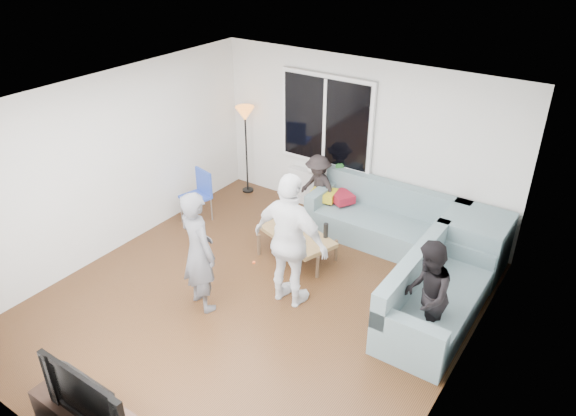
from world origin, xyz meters
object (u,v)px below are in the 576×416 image
Objects in this scene: coffee_table at (297,246)px; player_right at (291,242)px; floor_lamp at (246,151)px; spectator_right at (426,296)px; sofa_right_section at (438,292)px; player_left at (198,252)px; sofa_back_section at (384,217)px; side_chair at (195,198)px; television at (94,393)px; spectator_back at (318,188)px.

player_right is (0.47, -0.87, 0.69)m from coffee_table.
spectator_right is (4.07, -1.95, -0.11)m from floor_lamp.
sofa_right_section is 2.93m from player_left.
player_left is 1.20× the size of spectator_right.
sofa_back_section is at bearing -97.80° from player_left.
sofa_right_section is 1.87m from player_right.
player_right reaches higher than side_chair.
side_chair is at bearing 121.46° from television.
floor_lamp reaches higher than spectator_right.
floor_lamp is at bearing 146.02° from coffee_table.
coffee_table is at bearing 94.75° from television.
coffee_table is at bearing -126.95° from sofa_back_section.
side_chair reaches higher than sofa_back_section.
player_left is 1.43× the size of spectator_back.
coffee_table is 1.73m from player_left.
side_chair is at bearing 87.83° from sofa_right_section.
side_chair is at bearing -157.53° from sofa_back_section.
player_right is at bearing 86.54° from television.
sofa_back_section is at bearing -4.05° from floor_lamp.
player_right reaches higher than coffee_table.
television reaches higher than sofa_back_section.
sofa_right_section is at bearing 162.68° from spectator_right.
spectator_back is at bearing -142.86° from spectator_right.
player_left reaches higher than television.
sofa_back_section is 1.85m from sofa_right_section.
sofa_right_section is 2.33× the size of side_chair.
spectator_right is at bearing -25.64° from floor_lamp.
floor_lamp is 1.48× the size of television.
player_right reaches higher than spectator_back.
floor_lamp is 1.39× the size of spectator_back.
sofa_back_section is 2.96m from player_left.
player_right reaches higher than spectator_right.
television is (2.22, -4.96, -0.04)m from floor_lamp.
player_left is at bearing -114.74° from sofa_back_section.
spectator_back is at bearing -5.99° from floor_lamp.
player_right is (-0.35, -1.97, 0.47)m from sofa_back_section.
spectator_back reaches higher than coffee_table.
sofa_back_section is at bearing 36.63° from side_chair.
sofa_back_section is 1.71× the size of spectator_right.
side_chair is 2.58m from player_right.
sofa_right_section is (1.32, -1.29, 0.00)m from sofa_back_section.
floor_lamp is at bearing -168.53° from spectator_back.
sofa_back_section is at bearing 45.76° from sofa_right_section.
sofa_back_section is 2.67× the size of side_chair.
player_left reaches higher than sofa_right_section.
side_chair is at bearing -125.87° from spectator_back.
sofa_right_section is at bearing -156.73° from player_right.
side_chair is (-1.92, -0.04, 0.23)m from coffee_table.
player_right reaches higher than floor_lamp.
floor_lamp is 3.23m from player_right.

